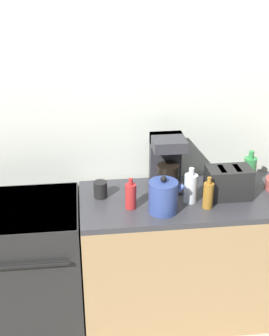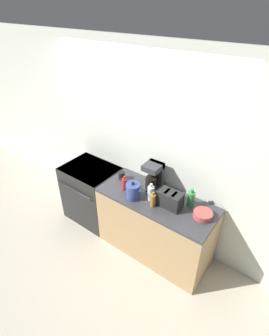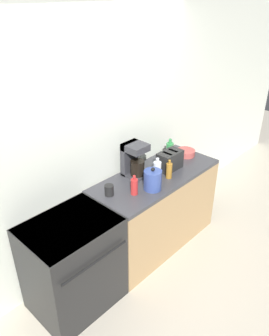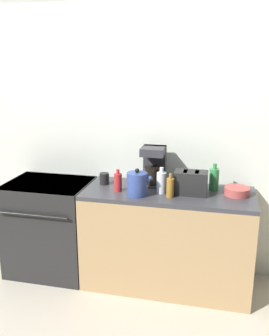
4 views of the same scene
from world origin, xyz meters
TOP-DOWN VIEW (x-y plane):
  - wall_back at (0.00, 0.67)m, footprint 8.00×0.05m
  - stove at (-0.60, 0.30)m, footprint 0.77×0.64m
  - counter_block at (0.52, 0.31)m, footprint 1.47×0.61m
  - kettle at (0.28, 0.16)m, footprint 0.22×0.17m
  - toaster at (0.71, 0.29)m, footprint 0.28×0.16m
  - coffee_maker at (0.36, 0.48)m, footprint 0.21×0.23m
  - bottle_green at (0.90, 0.43)m, footprint 0.08×0.08m
  - bottle_amber at (0.56, 0.17)m, footprint 0.06×0.06m
  - bottle_red at (0.10, 0.22)m, footprint 0.07×0.07m
  - bottle_clear at (0.47, 0.26)m, footprint 0.08×0.08m
  - cup_black at (-0.08, 0.38)m, footprint 0.09×0.09m

SIDE VIEW (x-z plane):
  - counter_block at x=0.52m, z-range 0.00..0.89m
  - stove at x=-0.60m, z-range 0.01..0.90m
  - cup_black at x=-0.08m, z-range 0.89..1.00m
  - bottle_red at x=0.10m, z-range 0.88..1.07m
  - bottle_amber at x=0.56m, z-range 0.88..1.08m
  - bottle_clear at x=0.47m, z-range 0.87..1.10m
  - kettle at x=0.28m, z-range 0.87..1.11m
  - toaster at x=0.71m, z-range 0.89..1.09m
  - bottle_green at x=0.90m, z-range 0.87..1.11m
  - coffee_maker at x=0.36m, z-range 0.90..1.25m
  - wall_back at x=0.00m, z-range 0.00..2.60m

